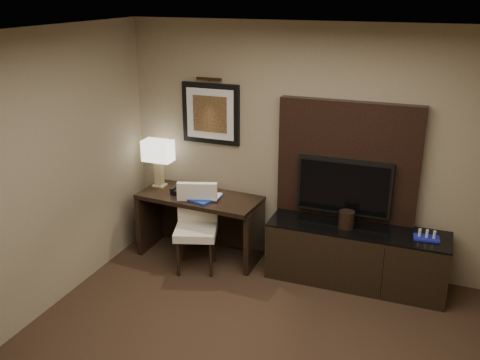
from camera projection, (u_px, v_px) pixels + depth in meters
The scene contains 15 objects.
ceiling at pixel (238, 45), 3.15m from camera, with size 4.50×5.00×0.01m, color silver.
wall_back at pixel (321, 150), 5.81m from camera, with size 4.50×0.01×2.70m, color gray.
desk at pixel (200, 226), 6.28m from camera, with size 1.41×0.61×0.76m, color black.
credenza at pixel (356, 256), 5.69m from camera, with size 1.87×0.52×0.64m, color black.
tv_wall_panel at pixel (347, 162), 5.68m from camera, with size 1.50×0.12×1.30m, color black.
tv at pixel (344, 187), 5.68m from camera, with size 1.00×0.08×0.60m, color black.
artwork at pixel (211, 114), 6.13m from camera, with size 0.70×0.04×0.70m, color black.
picture_light at pixel (209, 79), 5.96m from camera, with size 0.04×0.04×0.30m, color #3D2313.
desk_chair at pixel (196, 231), 5.93m from camera, with size 0.45×0.52×0.94m, color #ECE1C5, non-canonical shape.
table_lamp at pixel (159, 165), 6.36m from camera, with size 0.32×0.18×0.52m, color tan, non-canonical shape.
desk_phone at pixel (181, 189), 6.20m from camera, with size 0.20×0.18×0.10m, color black, non-canonical shape.
blue_folder at pixel (205, 198), 6.05m from camera, with size 0.25×0.34×0.02m, color #1A39AE.
book at pixel (205, 187), 6.07m from camera, with size 0.18×0.02×0.24m, color #BEAE95.
ice_bucket at pixel (346, 220), 5.57m from camera, with size 0.16×0.16×0.18m, color black.
minibar_tray at pixel (427, 235), 5.33m from camera, with size 0.25×0.15×0.09m, color #1920A6, non-canonical shape.
Camera 1 is at (1.18, -3.02, 3.02)m, focal length 40.00 mm.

